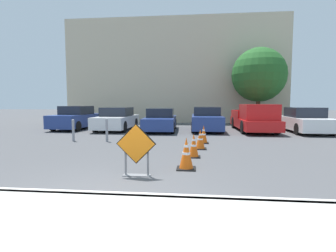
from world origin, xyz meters
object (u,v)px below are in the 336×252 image
(traffic_cone_fourth, at_px, (204,135))
(parked_car_fifth, at_px, (305,121))
(traffic_cone_nearest, at_px, (186,154))
(parked_car_third, at_px, (161,120))
(parked_car_fourth, at_px, (206,120))
(road_closed_sign, at_px, (136,149))
(pickup_truck, at_px, (255,119))
(bollard_nearest, at_px, (107,129))
(parked_car_second, at_px, (117,119))
(traffic_cone_third, at_px, (200,139))
(bollard_second, at_px, (73,130))
(traffic_cone_second, at_px, (194,146))
(parked_car_nearest, at_px, (76,118))

(traffic_cone_fourth, xyz_separation_m, parked_car_fifth, (5.86, 4.72, 0.29))
(traffic_cone_nearest, xyz_separation_m, parked_car_fifth, (6.43, 9.07, 0.26))
(parked_car_third, xyz_separation_m, parked_car_fourth, (2.77, 0.35, 0.04))
(road_closed_sign, xyz_separation_m, pickup_truck, (4.78, 9.90, 0.08))
(bollard_nearest, bearing_deg, parked_car_fifth, 25.05)
(parked_car_second, distance_m, parked_car_third, 2.77)
(traffic_cone_third, xyz_separation_m, bollard_second, (-5.54, 1.42, 0.16))
(traffic_cone_second, height_order, bollard_second, bollard_second)
(parked_car_fourth, height_order, bollard_second, parked_car_fourth)
(parked_car_third, bearing_deg, traffic_cone_third, 107.82)
(parked_car_fourth, relative_size, bollard_second, 4.72)
(traffic_cone_third, height_order, pickup_truck, pickup_truck)
(parked_car_fourth, bearing_deg, parked_car_third, 7.12)
(parked_car_second, distance_m, bollard_second, 4.86)
(pickup_truck, height_order, bollard_nearest, pickup_truck)
(parked_car_second, bearing_deg, traffic_cone_nearest, 117.02)
(road_closed_sign, distance_m, parked_car_nearest, 12.05)
(traffic_cone_nearest, relative_size, parked_car_fifth, 0.18)
(parked_car_second, distance_m, parked_car_fourth, 5.55)
(traffic_cone_second, height_order, bollard_nearest, bollard_nearest)
(parked_car_fourth, bearing_deg, traffic_cone_third, 85.59)
(traffic_cone_nearest, xyz_separation_m, traffic_cone_fourth, (0.57, 4.35, -0.03))
(traffic_cone_fourth, bearing_deg, traffic_cone_third, -96.70)
(parked_car_fifth, bearing_deg, parked_car_nearest, -1.09)
(parked_car_fourth, bearing_deg, parked_car_second, 2.66)
(road_closed_sign, height_order, traffic_cone_nearest, road_closed_sign)
(pickup_truck, bearing_deg, traffic_cone_nearest, 67.35)
(parked_car_third, height_order, parked_car_fifth, parked_car_fifth)
(traffic_cone_third, height_order, parked_car_fourth, parked_car_fourth)
(pickup_truck, relative_size, parked_car_fifth, 1.22)
(traffic_cone_nearest, relative_size, pickup_truck, 0.15)
(parked_car_second, relative_size, parked_car_third, 0.93)
(traffic_cone_second, xyz_separation_m, traffic_cone_fourth, (0.39, 2.86, 0.01))
(bollard_second, bearing_deg, traffic_cone_nearest, -40.45)
(traffic_cone_second, bearing_deg, parked_car_third, 105.06)
(road_closed_sign, relative_size, parked_car_fourth, 0.27)
(traffic_cone_third, height_order, parked_car_third, parked_car_third)
(traffic_cone_nearest, distance_m, bollard_second, 6.75)
(road_closed_sign, xyz_separation_m, traffic_cone_fourth, (1.69, 5.13, -0.28))
(bollard_nearest, bearing_deg, traffic_cone_third, -19.48)
(pickup_truck, bearing_deg, traffic_cone_second, 64.69)
(traffic_cone_second, xyz_separation_m, parked_car_nearest, (-7.60, 8.00, 0.32))
(parked_car_second, height_order, bollard_second, parked_car_second)
(parked_car_fourth, height_order, pickup_truck, pickup_truck)
(pickup_truck, bearing_deg, parked_car_second, -1.42)
(parked_car_fourth, bearing_deg, bollard_second, 40.13)
(traffic_cone_nearest, distance_m, parked_car_fifth, 11.12)
(parked_car_nearest, relative_size, bollard_nearest, 4.14)
(parked_car_third, relative_size, bollard_second, 4.88)
(traffic_cone_nearest, bearing_deg, parked_car_second, 116.77)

